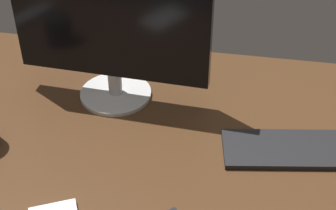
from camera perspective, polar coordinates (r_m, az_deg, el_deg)
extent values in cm
cube|color=#4C301C|center=(127.69, -3.82, -3.68)|extent=(140.00, 84.00, 2.00)
cylinder|color=silver|center=(140.09, -5.80, 1.27)|extent=(19.21, 19.21, 1.09)
cylinder|color=silver|center=(138.00, -5.89, 2.48)|extent=(3.69, 3.69, 6.13)
cube|color=black|center=(128.84, -6.38, 8.85)|extent=(50.45, 5.77, 28.79)
cube|color=black|center=(126.18, 15.06, -4.76)|extent=(40.83, 19.13, 1.34)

